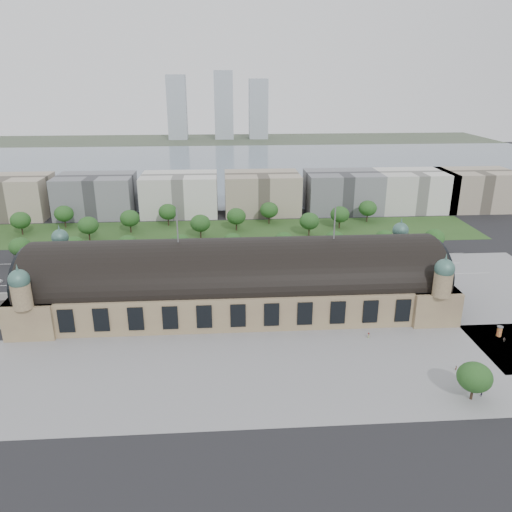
{
  "coord_description": "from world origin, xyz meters",
  "views": [
    {
      "loc": [
        -4.13,
        -166.34,
        80.75
      ],
      "look_at": [
        8.3,
        15.49,
        14.0
      ],
      "focal_mm": 35.0,
      "sensor_mm": 36.0,
      "label": 1
    }
  ],
  "objects": [
    {
      "name": "tree_row_6",
      "position": [
        24.0,
        53.0,
        7.43
      ],
      "size": [
        9.6,
        9.6,
        11.52
      ],
      "color": "#2D2116",
      "rests_on": "ground"
    },
    {
      "name": "tree_row_9",
      "position": [
        96.0,
        53.0,
        7.43
      ],
      "size": [
        9.6,
        9.6,
        11.52
      ],
      "color": "#2D2116",
      "rests_on": "ground"
    },
    {
      "name": "parked_car_6",
      "position": [
        -38.45,
        24.72,
        0.75
      ],
      "size": [
        5.56,
        4.22,
        1.5
      ],
      "primitive_type": "imported",
      "rotation": [
        0.0,
        0.0,
        -1.1
      ],
      "color": "black",
      "rests_on": "ground"
    },
    {
      "name": "tree_belt_4",
      "position": [
        -54.0,
        95.0,
        8.05
      ],
      "size": [
        10.4,
        10.4,
        12.48
      ],
      "color": "#2D2116",
      "rests_on": "ground"
    },
    {
      "name": "traffic_car_3",
      "position": [
        -41.9,
        46.85,
        0.68
      ],
      "size": [
        4.82,
        2.26,
        1.36
      ],
      "primitive_type": "imported",
      "rotation": [
        0.0,
        0.0,
        1.65
      ],
      "color": "maroon",
      "rests_on": "ground"
    },
    {
      "name": "grass_belt",
      "position": [
        -15.0,
        93.0,
        0.0
      ],
      "size": [
        300.0,
        45.0,
        0.1
      ],
      "primitive_type": "cube",
      "color": "#2A4D1E",
      "rests_on": "ground"
    },
    {
      "name": "traffic_car_4",
      "position": [
        -0.62,
        29.25,
        0.64
      ],
      "size": [
        3.94,
        2.02,
        1.28
      ],
      "primitive_type": "imported",
      "rotation": [
        0.0,
        0.0,
        -1.71
      ],
      "color": "#1B1F4B",
      "rests_on": "ground"
    },
    {
      "name": "office_5",
      "position": [
        70.0,
        133.0,
        12.0
      ],
      "size": [
        45.0,
        32.0,
        24.0
      ],
      "primitive_type": "cube",
      "color": "slate",
      "rests_on": "ground"
    },
    {
      "name": "tree_row_5",
      "position": [
        0.0,
        53.0,
        7.43
      ],
      "size": [
        9.6,
        9.6,
        11.52
      ],
      "color": "#2D2116",
      "rests_on": "ground"
    },
    {
      "name": "pedestrian_0",
      "position": [
        42.13,
        -26.19,
        0.95
      ],
      "size": [
        1.07,
        0.86,
        1.9
      ],
      "primitive_type": "imported",
      "rotation": [
        0.0,
        0.0,
        0.42
      ],
      "color": "gray",
      "rests_on": "ground"
    },
    {
      "name": "parked_car_2",
      "position": [
        -54.46,
        21.0,
        0.64
      ],
      "size": [
        4.71,
        3.92,
        1.29
      ],
      "primitive_type": "imported",
      "rotation": [
        0.0,
        0.0,
        -1.0
      ],
      "color": "#16233F",
      "rests_on": "ground"
    },
    {
      "name": "tree_row_1",
      "position": [
        -96.0,
        53.0,
        7.43
      ],
      "size": [
        9.6,
        9.6,
        11.52
      ],
      "color": "#2D2116",
      "rests_on": "ground"
    },
    {
      "name": "bus_mid",
      "position": [
        23.16,
        27.0,
        1.47
      ],
      "size": [
        10.57,
        2.59,
        2.94
      ],
      "primitive_type": "imported",
      "rotation": [
        0.0,
        0.0,
        1.56
      ],
      "color": "beige",
      "rests_on": "ground"
    },
    {
      "name": "parked_car_5",
      "position": [
        -44.33,
        25.0,
        0.77
      ],
      "size": [
        6.07,
        4.51,
        1.53
      ],
      "primitive_type": "imported",
      "rotation": [
        0.0,
        0.0,
        -1.16
      ],
      "color": "gray",
      "rests_on": "ground"
    },
    {
      "name": "parked_car_3",
      "position": [
        -33.35,
        21.0,
        0.68
      ],
      "size": [
        4.18,
        3.62,
        1.36
      ],
      "primitive_type": "imported",
      "rotation": [
        0.0,
        0.0,
        -0.95
      ],
      "color": "#54565C",
      "rests_on": "ground"
    },
    {
      "name": "tree_row_3",
      "position": [
        -48.0,
        53.0,
        7.43
      ],
      "size": [
        9.6,
        9.6,
        11.52
      ],
      "color": "#2D2116",
      "rests_on": "ground"
    },
    {
      "name": "tree_row_2",
      "position": [
        -72.0,
        53.0,
        7.43
      ],
      "size": [
        9.6,
        9.6,
        11.52
      ],
      "color": "#2D2116",
      "rests_on": "ground"
    },
    {
      "name": "traffic_car_2",
      "position": [
        -73.72,
        34.8,
        0.67
      ],
      "size": [
        5.04,
        2.68,
        1.35
      ],
      "primitive_type": "imported",
      "rotation": [
        0.0,
        0.0,
        -1.48
      ],
      "color": "black",
      "rests_on": "ground"
    },
    {
      "name": "pedestrian_4",
      "position": [
        63.12,
        -59.17,
        0.87
      ],
      "size": [
        1.21,
        0.99,
        1.73
      ],
      "primitive_type": "imported",
      "rotation": [
        0.0,
        0.0,
        3.68
      ],
      "color": "gray",
      "rests_on": "ground"
    },
    {
      "name": "ground",
      "position": [
        0.0,
        0.0,
        0.0
      ],
      "size": [
        900.0,
        900.0,
        0.0
      ],
      "primitive_type": "plane",
      "color": "black",
      "rests_on": "ground"
    },
    {
      "name": "parked_car_4",
      "position": [
        -36.98,
        25.0,
        0.75
      ],
      "size": [
        4.77,
        3.6,
        1.5
      ],
      "primitive_type": "imported",
      "rotation": [
        0.0,
        0.0,
        -1.07
      ],
      "color": "silver",
      "rests_on": "ground"
    },
    {
      "name": "office_3",
      "position": [
        -30.0,
        133.0,
        12.0
      ],
      "size": [
        45.0,
        32.0,
        24.0
      ],
      "primitive_type": "cube",
      "color": "silver",
      "rests_on": "ground"
    },
    {
      "name": "office_1",
      "position": [
        -130.0,
        133.0,
        12.0
      ],
      "size": [
        45.0,
        32.0,
        24.0
      ],
      "primitive_type": "cube",
      "color": "tan",
      "rests_on": "ground"
    },
    {
      "name": "plaza_south",
      "position": [
        10.0,
        -44.0,
        0.0
      ],
      "size": [
        190.0,
        48.0,
        0.12
      ],
      "primitive_type": "cube",
      "color": "gray",
      "rests_on": "ground"
    },
    {
      "name": "office_2",
      "position": [
        -80.0,
        133.0,
        12.0
      ],
      "size": [
        45.0,
        32.0,
        24.0
      ],
      "primitive_type": "cube",
      "color": "slate",
      "rests_on": "ground"
    },
    {
      "name": "tree_belt_3",
      "position": [
        -73.0,
        83.0,
        8.05
      ],
      "size": [
        10.4,
        10.4,
        12.48
      ],
      "color": "#2D2116",
      "rests_on": "ground"
    },
    {
      "name": "tree_belt_2",
      "position": [
        -92.0,
        107.0,
        8.05
      ],
      "size": [
        10.4,
        10.4,
        12.48
      ],
      "color": "#2D2116",
      "rests_on": "ground"
    },
    {
      "name": "office_4",
      "position": [
        20.0,
        133.0,
        12.0
      ],
      "size": [
        45.0,
        32.0,
        24.0
      ],
      "primitive_type": "cube",
      "color": "tan",
      "rests_on": "ground"
    },
    {
      "name": "far_tower_right",
      "position": [
        45.0,
        508.0,
        37.5
      ],
      "size": [
        24.0,
        24.0,
        75.0
      ],
      "primitive_type": "cube",
      "color": "#9EA8B2",
      "rests_on": "ground"
    },
    {
      "name": "tree_belt_1",
      "position": [
        -111.0,
        95.0,
        8.05
      ],
      "size": [
        10.4,
        10.4,
        12.48
      ],
      "color": "#2D2116",
      "rests_on": "ground"
    },
    {
      "name": "lake",
      "position": [
        0.0,
        298.0,
        0.0
      ],
      "size": [
        700.0,
        320.0,
        0.08
      ],
      "primitive_type": "cube",
      "color": "slate",
      "rests_on": "ground"
    },
    {
      "name": "office_7",
      "position": [
        155.0,
        133.0,
        12.0
      ],
      "size": [
        45.0,
        32.0,
        24.0
      ],
      "primitive_type": "cube",
      "color": "tan",
      "rests_on": "ground"
    },
    {
      "name": "pedestrian_1",
      "position": [
        62.05,
        -46.54,
        0.79
      ],
      "size": [
        0.49,
        0.64,
        1.57
      ],
      "primitive_type": "imported",
      "rotation": [
        0.0,
        0.0,
        1.36
      ],
      "color": "gray",
      "rests_on": "ground"
    },
    {
      "name": "tree_belt_8",
      "position": [
        22.0,
        107.0,
        8.05
      ],
      "size": [
        10.4,
        10.4,
        12.48
      ],
      "color": "#2D2116",
      "rests_on": "ground"
    },
    {
      "name": "tree_belt_6",
      "position": [
        -16.0,
        83.0,
        8.05
      ],
      "size": [
        10.4,
        10.4,
        12.48
      ],
      "color": "#2D2116",
      "rests_on": "ground"
    },
    {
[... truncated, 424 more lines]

